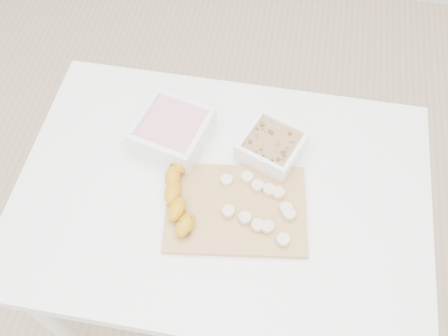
% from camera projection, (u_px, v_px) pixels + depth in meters
% --- Properties ---
extents(ground, '(3.50, 3.50, 0.00)m').
position_uv_depth(ground, '(223.00, 290.00, 1.84)').
color(ground, '#C6AD89').
rests_on(ground, ground).
extents(table, '(1.00, 0.70, 0.75)m').
position_uv_depth(table, '(222.00, 210.00, 1.29)').
color(table, white).
rests_on(table, ground).
extents(bowl_yogurt, '(0.21, 0.21, 0.08)m').
position_uv_depth(bowl_yogurt, '(172.00, 132.00, 1.25)').
color(bowl_yogurt, white).
rests_on(bowl_yogurt, table).
extents(bowl_granola, '(0.18, 0.18, 0.06)m').
position_uv_depth(bowl_granola, '(272.00, 146.00, 1.23)').
color(bowl_granola, white).
rests_on(bowl_granola, table).
extents(cutting_board, '(0.36, 0.28, 0.01)m').
position_uv_depth(cutting_board, '(236.00, 209.00, 1.17)').
color(cutting_board, tan).
rests_on(cutting_board, table).
extents(banana, '(0.08, 0.22, 0.04)m').
position_uv_depth(banana, '(179.00, 195.00, 1.16)').
color(banana, '#BC7E0C').
rests_on(banana, cutting_board).
extents(banana_slices, '(0.19, 0.18, 0.02)m').
position_uv_depth(banana_slices, '(261.00, 205.00, 1.16)').
color(banana_slices, beige).
rests_on(banana_slices, cutting_board).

